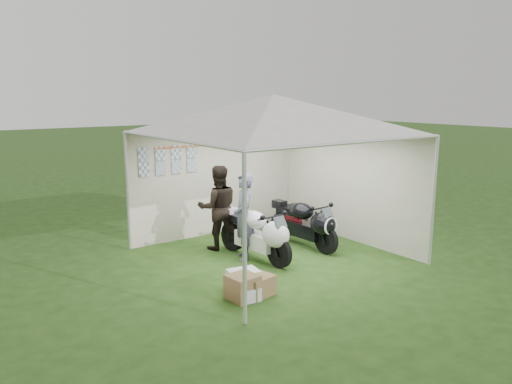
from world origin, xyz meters
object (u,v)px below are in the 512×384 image
at_px(crate_1, 243,287).
at_px(motorcycle_white, 258,233).
at_px(crate_2, 250,294).
at_px(equipment_box, 292,218).
at_px(person_dark_jacket, 218,208).
at_px(motorcycle_black, 306,223).
at_px(paddock_stand, 279,231).
at_px(crate_0, 244,280).
at_px(person_blue_jacket, 244,217).
at_px(crate_3, 259,286).
at_px(canopy_tent, 272,118).

bearing_deg(crate_1, motorcycle_white, 46.65).
bearing_deg(motorcycle_white, crate_2, -134.71).
bearing_deg(equipment_box, person_dark_jacket, -174.62).
bearing_deg(crate_1, motorcycle_black, 29.20).
xyz_separation_m(paddock_stand, crate_0, (-2.20, -1.90, 0.00)).
xyz_separation_m(person_blue_jacket, equipment_box, (1.97, 0.99, -0.52)).
distance_m(motorcycle_black, crate_2, 2.87).
relative_size(crate_2, crate_3, 0.60).
bearing_deg(equipment_box, motorcycle_black, -116.53).
height_order(paddock_stand, crate_2, paddock_stand).
xyz_separation_m(crate_1, crate_3, (0.27, -0.04, -0.03)).
height_order(paddock_stand, person_blue_jacket, person_blue_jacket).
height_order(paddock_stand, crate_3, crate_3).
xyz_separation_m(person_dark_jacket, person_blue_jacket, (0.06, -0.80, -0.03)).
xyz_separation_m(canopy_tent, motorcycle_black, (0.89, 0.03, -2.07)).
height_order(motorcycle_white, crate_2, motorcycle_white).
height_order(person_dark_jacket, crate_0, person_dark_jacket).
bearing_deg(crate_2, paddock_stand, 44.48).
bearing_deg(person_blue_jacket, crate_0, -12.57).
bearing_deg(person_blue_jacket, equipment_box, 138.77).
relative_size(canopy_tent, equipment_box, 10.13).
distance_m(crate_0, crate_3, 0.35).
xyz_separation_m(motorcycle_black, crate_1, (-2.47, -1.38, -0.32)).
xyz_separation_m(person_dark_jacket, equipment_box, (2.03, 0.19, -0.55)).
distance_m(motorcycle_white, crate_0, 1.46).
distance_m(paddock_stand, equipment_box, 0.69).
bearing_deg(crate_2, person_blue_jacket, 58.28).
distance_m(person_dark_jacket, crate_0, 2.26).
distance_m(person_dark_jacket, crate_3, 2.57).
relative_size(crate_0, crate_1, 1.12).
height_order(person_blue_jacket, crate_0, person_blue_jacket).
height_order(motorcycle_black, person_blue_jacket, person_blue_jacket).
bearing_deg(person_blue_jacket, person_dark_jacket, -153.58).
distance_m(motorcycle_black, paddock_stand, 0.91).
xyz_separation_m(canopy_tent, crate_1, (-1.57, -1.35, -2.39)).
bearing_deg(person_dark_jacket, crate_1, 87.89).
height_order(crate_2, crate_3, crate_3).
relative_size(person_blue_jacket, crate_3, 3.50).
xyz_separation_m(canopy_tent, motorcycle_white, (-0.33, -0.03, -2.06)).
bearing_deg(canopy_tent, motorcycle_white, -174.13).
relative_size(person_dark_jacket, crate_0, 3.61).
relative_size(motorcycle_white, person_blue_jacket, 1.18).
height_order(person_blue_jacket, crate_1, person_blue_jacket).
xyz_separation_m(crate_0, crate_1, (-0.23, -0.31, 0.03)).
bearing_deg(equipment_box, motorcycle_white, -146.15).
bearing_deg(motorcycle_white, motorcycle_black, -1.88).
height_order(canopy_tent, motorcycle_black, canopy_tent).
relative_size(motorcycle_white, person_dark_jacket, 1.14).
xyz_separation_m(person_dark_jacket, crate_2, (-0.95, -2.44, -0.73)).
bearing_deg(equipment_box, canopy_tent, -141.31).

